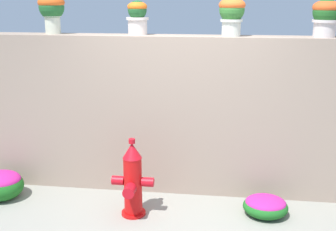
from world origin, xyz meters
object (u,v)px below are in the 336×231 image
potted_plant_1 (52,8)px  potted_plant_3 (232,12)px  potted_plant_2 (137,15)px  potted_plant_4 (326,15)px  flower_bush_left (265,205)px  fire_hydrant (133,181)px  flower_bush_right (1,184)px

potted_plant_1 → potted_plant_3: bearing=-1.5°
potted_plant_2 → potted_plant_4: bearing=-0.9°
potted_plant_4 → flower_bush_left: (-0.58, -0.58, -2.08)m
potted_plant_1 → potted_plant_2: potted_plant_1 is taller
fire_hydrant → flower_bush_left: (1.49, 0.18, -0.29)m
potted_plant_3 → flower_bush_left: size_ratio=0.87×
potted_plant_2 → fire_hydrant: (0.07, -0.80, -1.77)m
potted_plant_4 → flower_bush_left: 2.24m
potted_plant_2 → potted_plant_4: size_ratio=0.95×
potted_plant_3 → fire_hydrant: bearing=-144.6°
potted_plant_3 → flower_bush_right: 3.45m
potted_plant_2 → potted_plant_1: bearing=-179.6°
potted_plant_3 → flower_bush_right: potted_plant_3 is taller
potted_plant_2 → flower_bush_right: 2.64m
flower_bush_left → potted_plant_1: bearing=166.8°
potted_plant_1 → fire_hydrant: (1.12, -0.79, -1.84)m
potted_plant_2 → flower_bush_left: bearing=-21.6°
potted_plant_1 → potted_plant_2: size_ratio=1.18×
fire_hydrant → flower_bush_right: 1.72m
potted_plant_3 → potted_plant_4: bearing=1.7°
potted_plant_1 → potted_plant_4: bearing=-0.5°
fire_hydrant → flower_bush_left: size_ratio=1.79×
potted_plant_2 → potted_plant_4: (2.14, -0.03, 0.02)m
potted_plant_2 → fire_hydrant: 1.94m
potted_plant_3 → fire_hydrant: size_ratio=0.49×
potted_plant_1 → fire_hydrant: 2.30m
potted_plant_1 → flower_bush_right: 2.23m
potted_plant_4 → fire_hydrant: 2.84m
flower_bush_right → flower_bush_left: bearing=-0.3°
potted_plant_1 → potted_plant_2: bearing=0.4°
fire_hydrant → flower_bush_right: (-1.70, 0.20, -0.23)m
potted_plant_1 → potted_plant_4: potted_plant_1 is taller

